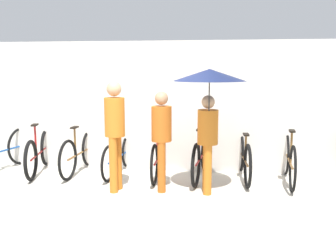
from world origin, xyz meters
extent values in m
plane|color=beige|center=(0.00, 0.00, 0.00)|extent=(30.00, 30.00, 0.00)
cube|color=silver|center=(0.00, 2.21, 1.23)|extent=(14.55, 0.12, 2.46)
torus|color=black|center=(-2.55, 2.22, 0.38)|extent=(0.22, 0.75, 0.76)
cylinder|color=#19478C|center=(-2.67, 1.72, 0.38)|extent=(0.27, 1.00, 0.04)
cylinder|color=#19478C|center=(-2.55, 2.22, 0.73)|extent=(0.04, 0.04, 0.70)
cylinder|color=#19478C|center=(-2.55, 2.22, 1.08)|extent=(0.43, 0.13, 0.03)
torus|color=black|center=(-2.02, 2.22, 0.36)|extent=(0.21, 0.72, 0.72)
torus|color=black|center=(-1.79, 1.17, 0.36)|extent=(0.21, 0.72, 0.72)
cylinder|color=maroon|center=(-1.90, 1.69, 0.36)|extent=(0.26, 1.06, 0.04)
cylinder|color=maroon|center=(-1.86, 1.51, 0.64)|extent=(0.04, 0.04, 0.56)
cube|color=black|center=(-1.86, 1.51, 0.94)|extent=(0.13, 0.21, 0.03)
cylinder|color=maroon|center=(-2.02, 2.22, 0.70)|extent=(0.04, 0.04, 0.67)
cylinder|color=maroon|center=(-2.02, 2.22, 1.03)|extent=(0.44, 0.12, 0.03)
torus|color=black|center=(-1.13, 2.29, 0.36)|extent=(0.07, 0.73, 0.73)
torus|color=black|center=(-1.16, 1.27, 0.36)|extent=(0.07, 0.73, 0.73)
cylinder|color=brown|center=(-1.14, 1.78, 0.36)|extent=(0.07, 1.02, 0.04)
cylinder|color=brown|center=(-1.15, 1.60, 0.62)|extent=(0.04, 0.04, 0.51)
cube|color=black|center=(-1.15, 1.60, 0.89)|extent=(0.10, 0.20, 0.03)
cylinder|color=brown|center=(-1.13, 2.29, 0.71)|extent=(0.04, 0.04, 0.69)
cylinder|color=brown|center=(-1.13, 2.29, 1.05)|extent=(0.44, 0.04, 0.03)
torus|color=black|center=(-0.34, 2.30, 0.32)|extent=(0.11, 0.65, 0.65)
torus|color=black|center=(-0.43, 1.28, 0.32)|extent=(0.11, 0.65, 0.65)
cylinder|color=#19478C|center=(-0.38, 1.79, 0.32)|extent=(0.13, 1.02, 0.04)
cylinder|color=#19478C|center=(-0.40, 1.61, 0.58)|extent=(0.04, 0.04, 0.51)
cube|color=black|center=(-0.40, 1.61, 0.85)|extent=(0.11, 0.21, 0.03)
cylinder|color=#19478C|center=(-0.34, 2.30, 0.66)|extent=(0.04, 0.04, 0.67)
cylinder|color=#19478C|center=(-0.34, 2.30, 0.99)|extent=(0.44, 0.07, 0.03)
torus|color=black|center=(0.37, 2.26, 0.35)|extent=(0.06, 0.71, 0.71)
torus|color=black|center=(0.39, 1.21, 0.35)|extent=(0.06, 0.71, 0.71)
cylinder|color=maroon|center=(0.38, 1.74, 0.35)|extent=(0.06, 1.06, 0.04)
cylinder|color=maroon|center=(0.38, 1.55, 0.63)|extent=(0.04, 0.04, 0.55)
cube|color=black|center=(0.38, 1.55, 0.91)|extent=(0.09, 0.20, 0.03)
cylinder|color=maroon|center=(0.37, 2.26, 0.69)|extent=(0.04, 0.04, 0.66)
cylinder|color=maroon|center=(0.37, 2.26, 1.02)|extent=(0.44, 0.04, 0.03)
torus|color=black|center=(1.20, 2.26, 0.37)|extent=(0.13, 0.75, 0.75)
torus|color=black|center=(1.09, 1.19, 0.37)|extent=(0.13, 0.75, 0.75)
cylinder|color=maroon|center=(1.14, 1.72, 0.37)|extent=(0.14, 1.07, 0.04)
cylinder|color=maroon|center=(1.12, 1.54, 0.64)|extent=(0.04, 0.04, 0.53)
cube|color=black|center=(1.12, 1.54, 0.92)|extent=(0.11, 0.21, 0.03)
cylinder|color=maroon|center=(1.20, 2.26, 0.72)|extent=(0.04, 0.04, 0.70)
cylinder|color=maroon|center=(1.20, 2.26, 1.08)|extent=(0.44, 0.07, 0.03)
torus|color=black|center=(1.88, 2.30, 0.37)|extent=(0.09, 0.74, 0.74)
torus|color=black|center=(1.93, 1.28, 0.37)|extent=(0.09, 0.74, 0.74)
cylinder|color=brown|center=(1.90, 1.79, 0.37)|extent=(0.09, 1.02, 0.04)
cylinder|color=brown|center=(1.91, 1.61, 0.60)|extent=(0.04, 0.04, 0.45)
cube|color=black|center=(1.91, 1.61, 0.84)|extent=(0.10, 0.20, 0.03)
cylinder|color=brown|center=(1.88, 2.30, 0.72)|extent=(0.04, 0.04, 0.69)
cylinder|color=brown|center=(1.88, 2.30, 1.06)|extent=(0.44, 0.05, 0.03)
torus|color=black|center=(2.71, 2.22, 0.38)|extent=(0.10, 0.76, 0.76)
torus|color=black|center=(2.63, 1.17, 0.38)|extent=(0.10, 0.76, 0.76)
cylinder|color=brown|center=(2.67, 1.70, 0.38)|extent=(0.12, 1.05, 0.04)
cylinder|color=brown|center=(2.65, 1.52, 0.65)|extent=(0.04, 0.04, 0.54)
cube|color=black|center=(2.65, 1.52, 0.93)|extent=(0.10, 0.21, 0.03)
cylinder|color=brown|center=(2.71, 2.22, 0.73)|extent=(0.04, 0.04, 0.71)
cylinder|color=brown|center=(2.71, 2.22, 1.08)|extent=(0.44, 0.06, 0.03)
cylinder|color=#C66B1E|center=(-0.16, 0.93, 0.45)|extent=(0.13, 0.13, 0.90)
cylinder|color=#C66B1E|center=(-0.19, 0.76, 0.45)|extent=(0.13, 0.13, 0.90)
cylinder|color=#C66B1E|center=(-0.17, 0.85, 1.20)|extent=(0.32, 0.32, 0.61)
sphere|color=tan|center=(-0.17, 0.85, 1.64)|extent=(0.23, 0.23, 0.23)
cylinder|color=#B25619|center=(0.54, 1.05, 0.41)|extent=(0.13, 0.13, 0.81)
cylinder|color=#B25619|center=(0.57, 0.87, 0.41)|extent=(0.13, 0.13, 0.81)
cylinder|color=#B25619|center=(0.55, 0.96, 1.09)|extent=(0.32, 0.32, 0.55)
sphere|color=tan|center=(0.55, 0.96, 1.49)|extent=(0.21, 0.21, 0.21)
cylinder|color=#C66B1E|center=(1.27, 1.04, 0.39)|extent=(0.13, 0.13, 0.79)
cylinder|color=#C66B1E|center=(1.29, 0.86, 0.39)|extent=(0.13, 0.13, 0.79)
cylinder|color=#C66B1E|center=(1.28, 0.95, 1.06)|extent=(0.32, 0.32, 0.54)
sphere|color=tan|center=(1.28, 0.95, 1.45)|extent=(0.20, 0.20, 0.20)
cylinder|color=#332D28|center=(1.30, 0.81, 1.43)|extent=(0.02, 0.02, 0.68)
cone|color=#19234C|center=(1.30, 0.81, 1.86)|extent=(1.09, 1.09, 0.18)
camera|label=1|loc=(1.45, -4.80, 1.97)|focal=40.00mm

